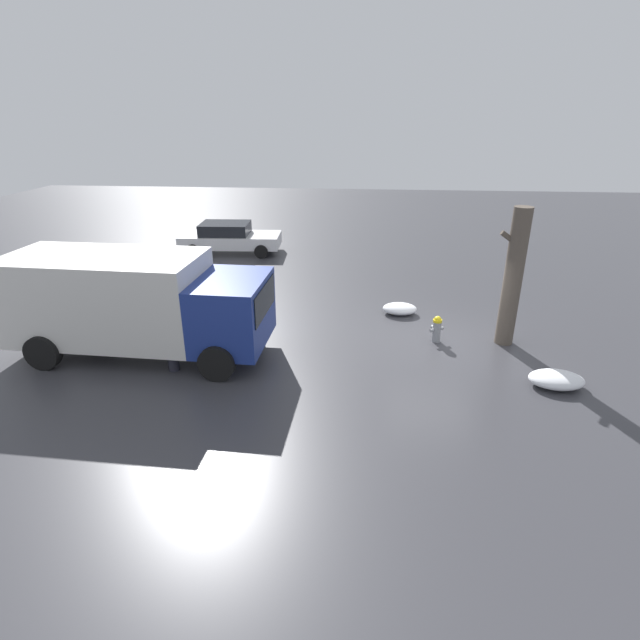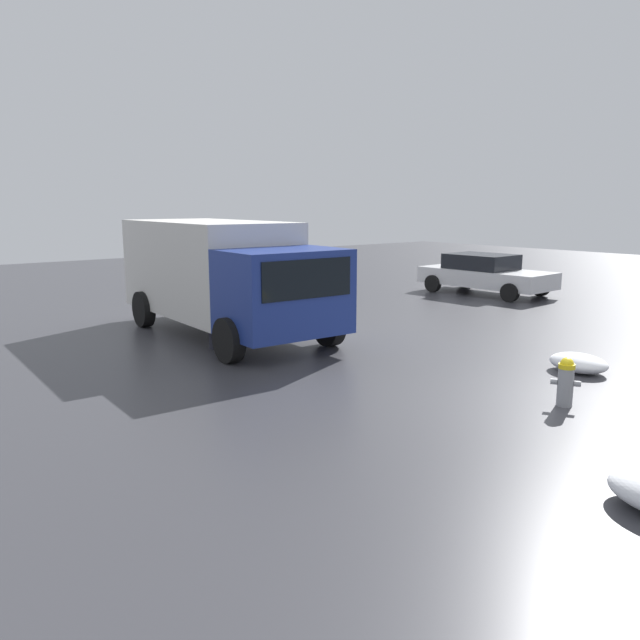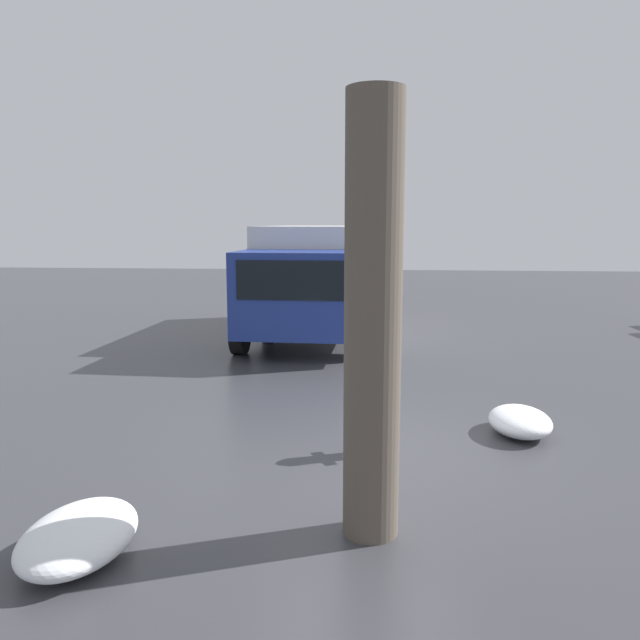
% 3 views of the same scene
% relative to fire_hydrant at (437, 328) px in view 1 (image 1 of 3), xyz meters
% --- Properties ---
extents(ground_plane, '(60.00, 60.00, 0.00)m').
position_rel_fire_hydrant_xyz_m(ground_plane, '(-0.00, 0.00, -0.39)').
color(ground_plane, '#38383D').
extents(fire_hydrant, '(0.43, 0.37, 0.77)m').
position_rel_fire_hydrant_xyz_m(fire_hydrant, '(0.00, 0.00, 0.00)').
color(fire_hydrant, gray).
rests_on(fire_hydrant, ground_plane).
extents(tree_trunk, '(0.75, 0.49, 3.80)m').
position_rel_fire_hydrant_xyz_m(tree_trunk, '(-1.89, -0.09, 1.52)').
color(tree_trunk, brown).
rests_on(tree_trunk, ground_plane).
extents(delivery_truck, '(6.81, 2.94, 2.66)m').
position_rel_fire_hydrant_xyz_m(delivery_truck, '(8.05, 1.38, 1.08)').
color(delivery_truck, navy).
rests_on(delivery_truck, ground_plane).
extents(pedestrian, '(0.40, 0.40, 1.84)m').
position_rel_fire_hydrant_xyz_m(pedestrian, '(6.79, 2.32, 0.61)').
color(pedestrian, '#23232D').
rests_on(pedestrian, ground_plane).
extents(parked_car, '(4.59, 2.28, 1.36)m').
position_rel_fire_hydrant_xyz_m(parked_car, '(8.29, -9.01, 0.31)').
color(parked_car, silver).
rests_on(parked_car, ground_plane).
extents(snow_pile_by_hydrant, '(1.28, 0.88, 0.36)m').
position_rel_fire_hydrant_xyz_m(snow_pile_by_hydrant, '(-2.52, 2.30, -0.21)').
color(snow_pile_by_hydrant, white).
rests_on(snow_pile_by_hydrant, ground_plane).
extents(snow_pile_curbside, '(1.09, 0.79, 0.35)m').
position_rel_fire_hydrant_xyz_m(snow_pile_curbside, '(0.90, -2.02, -0.22)').
color(snow_pile_curbside, white).
rests_on(snow_pile_curbside, ground_plane).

